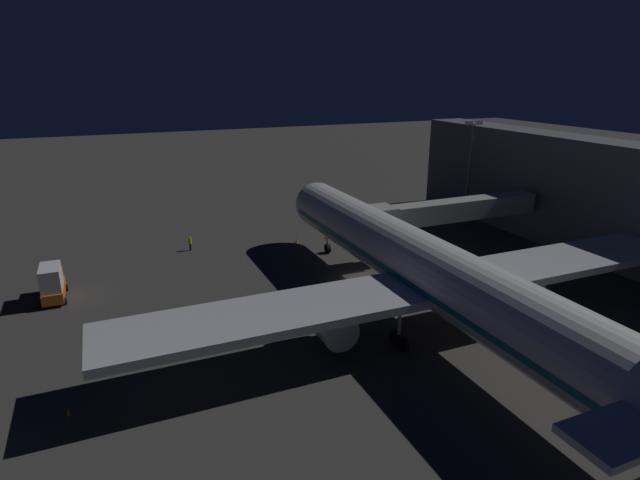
% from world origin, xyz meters
% --- Properties ---
extents(ground_plane, '(320.00, 320.00, 0.00)m').
position_xyz_m(ground_plane, '(0.00, 0.00, 0.00)').
color(ground_plane, '#383533').
extents(airliner_at_gate, '(56.62, 58.98, 19.29)m').
position_xyz_m(airliner_at_gate, '(-0.00, 13.19, 5.54)').
color(airliner_at_gate, silver).
rests_on(airliner_at_gate, ground_plane).
extents(jet_bridge, '(24.47, 3.40, 7.21)m').
position_xyz_m(jet_bridge, '(-12.99, -3.45, 5.67)').
color(jet_bridge, '#9E9E99').
rests_on(jet_bridge, ground_plane).
extents(apron_floodlight_mast, '(2.90, 0.50, 15.51)m').
position_xyz_m(apron_floodlight_mast, '(-25.50, -14.24, 9.15)').
color(apron_floodlight_mast, '#59595E').
rests_on(apron_floodlight_mast, ground_plane).
extents(ops_van, '(2.36, 5.34, 3.80)m').
position_xyz_m(ops_van, '(31.72, -7.70, 1.90)').
color(ops_van, orange).
rests_on(ops_van, ground_plane).
extents(ground_crew_by_belt_loader, '(0.40, 0.40, 1.88)m').
position_xyz_m(ground_crew_by_belt_loader, '(16.14, -17.66, 1.04)').
color(ground_crew_by_belt_loader, black).
rests_on(ground_crew_by_belt_loader, ground_plane).
extents(traffic_cone_nose_port, '(0.36, 0.36, 0.55)m').
position_xyz_m(traffic_cone_nose_port, '(-2.20, -15.15, 0.28)').
color(traffic_cone_nose_port, orange).
rests_on(traffic_cone_nose_port, ground_plane).
extents(traffic_cone_nose_starboard, '(0.36, 0.36, 0.55)m').
position_xyz_m(traffic_cone_nose_starboard, '(2.20, -15.15, 0.28)').
color(traffic_cone_nose_starboard, orange).
rests_on(traffic_cone_nose_starboard, ground_plane).
extents(traffic_cone_wingtip_svc_side, '(0.36, 0.36, 0.55)m').
position_xyz_m(traffic_cone_wingtip_svc_side, '(29.81, 13.59, 0.28)').
color(traffic_cone_wingtip_svc_side, orange).
rests_on(traffic_cone_wingtip_svc_side, ground_plane).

